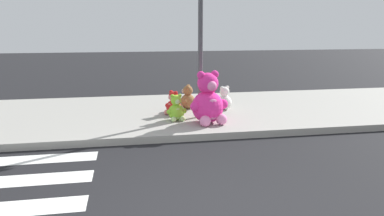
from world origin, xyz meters
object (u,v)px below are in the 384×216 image
(sign_pole, at_px, (200,44))
(plush_white, at_px, (224,100))
(plush_pink_large, at_px, (208,102))
(plush_red, at_px, (173,105))
(plush_brown, at_px, (187,99))
(plush_lime, at_px, (176,110))

(sign_pole, bearing_deg, plush_white, 40.84)
(plush_pink_large, distance_m, plush_red, 1.15)
(plush_red, distance_m, plush_brown, 0.73)
(plush_brown, bearing_deg, sign_pole, -80.35)
(plush_red, height_order, plush_lime, plush_lime)
(plush_pink_large, xyz_separation_m, plush_brown, (-0.22, 1.50, -0.21))
(plush_brown, distance_m, plush_white, 0.95)
(plush_brown, xyz_separation_m, plush_white, (0.91, -0.26, -0.00))
(sign_pole, bearing_deg, plush_lime, -158.88)
(plush_brown, distance_m, plush_lime, 1.23)
(plush_brown, bearing_deg, plush_red, -127.19)
(plush_lime, distance_m, plush_white, 1.61)
(plush_red, relative_size, plush_white, 0.95)
(plush_brown, height_order, plush_white, plush_brown)
(plush_pink_large, xyz_separation_m, plush_lime, (-0.66, 0.35, -0.22))
(plush_lime, bearing_deg, plush_white, 33.18)
(plush_pink_large, height_order, plush_red, plush_pink_large)
(plush_brown, bearing_deg, plush_lime, -110.91)
(plush_lime, relative_size, plush_white, 0.98)
(plush_pink_large, distance_m, plush_lime, 0.78)
(plush_pink_large, distance_m, plush_white, 1.43)
(plush_red, bearing_deg, plush_pink_large, -54.13)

